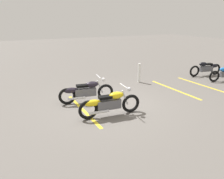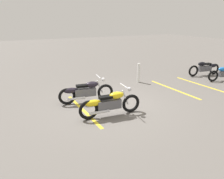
{
  "view_description": "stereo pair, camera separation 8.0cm",
  "coord_description": "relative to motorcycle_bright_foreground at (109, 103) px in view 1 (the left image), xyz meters",
  "views": [
    {
      "loc": [
        -3.42,
        -6.75,
        3.19
      ],
      "look_at": [
        0.04,
        0.0,
        0.65
      ],
      "focal_mm": 33.86,
      "sensor_mm": 36.0,
      "label": 1
    },
    {
      "loc": [
        -3.5,
        -6.71,
        3.19
      ],
      "look_at": [
        0.04,
        0.0,
        0.65
      ],
      "focal_mm": 33.86,
      "sensor_mm": 36.0,
      "label": 2
    }
  ],
  "objects": [
    {
      "name": "motorcycle_dark_foreground",
      "position": [
        -0.27,
        1.56,
        0.0
      ],
      "size": [
        2.22,
        0.62,
        1.04
      ],
      "rotation": [
        0.0,
        0.0,
        -0.14
      ],
      "color": "black",
      "rests_on": "ground"
    },
    {
      "name": "parking_stripe_mid",
      "position": [
        4.05,
        1.16,
        -0.46
      ],
      "size": [
        0.18,
        3.2,
        0.01
      ],
      "primitive_type": "cube",
      "rotation": [
        0.0,
        0.0,
        1.59
      ],
      "color": "yellow",
      "rests_on": "ground"
    },
    {
      "name": "parking_stripe_far",
      "position": [
        5.79,
        1.06,
        -0.46
      ],
      "size": [
        0.18,
        3.2,
        0.01
      ],
      "primitive_type": "cube",
      "rotation": [
        0.0,
        0.0,
        1.59
      ],
      "color": "yellow",
      "rests_on": "ground"
    },
    {
      "name": "parking_stripe_near",
      "position": [
        -0.63,
        0.87,
        -0.46
      ],
      "size": [
        0.18,
        3.2,
        0.01
      ],
      "primitive_type": "cube",
      "rotation": [
        0.0,
        0.0,
        1.59
      ],
      "color": "yellow",
      "rests_on": "ground"
    },
    {
      "name": "motorcycle_row_right",
      "position": [
        7.57,
        2.32,
        -0.02
      ],
      "size": [
        2.15,
        0.47,
        0.81
      ],
      "rotation": [
        0.0,
        0.0,
        2.98
      ],
      "color": "black",
      "rests_on": "ground"
    },
    {
      "name": "bollard_post",
      "position": [
        3.24,
        2.95,
        0.04
      ],
      "size": [
        0.14,
        0.14,
        1.01
      ],
      "primitive_type": "cylinder",
      "color": "white",
      "rests_on": "ground"
    },
    {
      "name": "ground_plane",
      "position": [
        0.49,
        0.78,
        -0.46
      ],
      "size": [
        60.0,
        60.0,
        0.0
      ],
      "primitive_type": "plane",
      "color": "#66605B"
    },
    {
      "name": "motorcycle_bright_foreground",
      "position": [
        0.0,
        0.0,
        0.0
      ],
      "size": [
        2.23,
        0.62,
        1.04
      ],
      "rotation": [
        0.0,
        0.0,
        -0.1
      ],
      "color": "black",
      "rests_on": "ground"
    }
  ]
}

